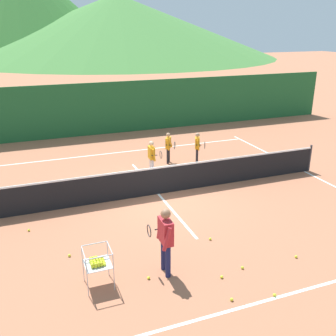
{
  "coord_description": "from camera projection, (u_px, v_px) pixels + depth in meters",
  "views": [
    {
      "loc": [
        -3.9,
        -11.23,
        5.35
      ],
      "look_at": [
        0.28,
        -0.2,
        0.97
      ],
      "focal_mm": 41.13,
      "sensor_mm": 36.0,
      "label": 1
    }
  ],
  "objects": [
    {
      "name": "tennis_net",
      "position": [
        158.0,
        180.0,
        12.83
      ],
      "size": [
        12.56,
        0.08,
        1.05
      ],
      "color": "#333338",
      "rests_on": "ground"
    },
    {
      "name": "line_sideline_east",
      "position": [
        304.0,
        171.0,
        15.01
      ],
      "size": [
        0.08,
        10.77,
        0.01
      ],
      "primitive_type": "cube",
      "color": "white",
      "rests_on": "ground"
    },
    {
      "name": "windscreen_fence",
      "position": [
        105.0,
        109.0,
        19.78
      ],
      "size": [
        26.64,
        0.08,
        2.67
      ],
      "primitive_type": "cube",
      "color": "#1E5B2D",
      "rests_on": "ground"
    },
    {
      "name": "student_1",
      "position": [
        169.0,
        145.0,
        15.7
      ],
      "size": [
        0.42,
        0.7,
        1.28
      ],
      "color": "black",
      "rests_on": "ground"
    },
    {
      "name": "tennis_ball_1",
      "position": [
        296.0,
        257.0,
        9.42
      ],
      "size": [
        0.07,
        0.07,
        0.07
      ],
      "primitive_type": "sphere",
      "color": "yellow",
      "rests_on": "ground"
    },
    {
      "name": "tennis_ball_9",
      "position": [
        29.0,
        230.0,
        10.64
      ],
      "size": [
        0.07,
        0.07,
        0.07
      ],
      "primitive_type": "sphere",
      "color": "yellow",
      "rests_on": "ground"
    },
    {
      "name": "hill_2",
      "position": [
        17.0,
        5.0,
        68.75
      ],
      "size": [
        40.95,
        40.95,
        17.64
      ],
      "primitive_type": "cone",
      "color": "#2D6628",
      "rests_on": "ground"
    },
    {
      "name": "instructor",
      "position": [
        165.0,
        235.0,
        8.53
      ],
      "size": [
        0.42,
        0.74,
        1.62
      ],
      "color": "#191E4C",
      "rests_on": "ground"
    },
    {
      "name": "tennis_ball_5",
      "position": [
        242.0,
        268.0,
        8.99
      ],
      "size": [
        0.07,
        0.07,
        0.07
      ],
      "primitive_type": "sphere",
      "color": "yellow",
      "rests_on": "ground"
    },
    {
      "name": "tennis_ball_3",
      "position": [
        149.0,
        278.0,
        8.63
      ],
      "size": [
        0.07,
        0.07,
        0.07
      ],
      "primitive_type": "sphere",
      "color": "yellow",
      "rests_on": "ground"
    },
    {
      "name": "line_baseline_near",
      "position": [
        253.0,
        304.0,
        7.86
      ],
      "size": [
        12.11,
        0.08,
        0.01
      ],
      "primitive_type": "cube",
      "color": "white",
      "rests_on": "ground"
    },
    {
      "name": "line_baseline_far",
      "position": [
        122.0,
        152.0,
        17.29
      ],
      "size": [
        12.11,
        0.08,
        0.01
      ],
      "primitive_type": "cube",
      "color": "white",
      "rests_on": "ground"
    },
    {
      "name": "hill_0",
      "position": [
        117.0,
        26.0,
        68.85
      ],
      "size": [
        56.54,
        56.54,
        10.6
      ],
      "primitive_type": "cone",
      "color": "#427A38",
      "rests_on": "ground"
    },
    {
      "name": "tennis_ball_7",
      "position": [
        162.0,
        223.0,
        11.02
      ],
      "size": [
        0.07,
        0.07,
        0.07
      ],
      "primitive_type": "sphere",
      "color": "yellow",
      "rests_on": "ground"
    },
    {
      "name": "student_2",
      "position": [
        198.0,
        145.0,
        15.68
      ],
      "size": [
        0.41,
        0.7,
        1.28
      ],
      "color": "black",
      "rests_on": "ground"
    },
    {
      "name": "tennis_ball_2",
      "position": [
        210.0,
        239.0,
        10.2
      ],
      "size": [
        0.07,
        0.07,
        0.07
      ],
      "primitive_type": "sphere",
      "color": "yellow",
      "rests_on": "ground"
    },
    {
      "name": "tennis_ball_6",
      "position": [
        275.0,
        295.0,
        8.08
      ],
      "size": [
        0.07,
        0.07,
        0.07
      ],
      "primitive_type": "sphere",
      "color": "yellow",
      "rests_on": "ground"
    },
    {
      "name": "ground_plane",
      "position": [
        158.0,
        194.0,
        13.0
      ],
      "size": [
        120.0,
        120.0,
        0.0
      ],
      "primitive_type": "plane",
      "color": "#A86647"
    },
    {
      "name": "ball_cart",
      "position": [
        97.0,
        262.0,
        8.22
      ],
      "size": [
        0.58,
        0.58,
        0.9
      ],
      "color": "#B7B7BC",
      "rests_on": "ground"
    },
    {
      "name": "student_0",
      "position": [
        152.0,
        155.0,
        14.34
      ],
      "size": [
        0.41,
        0.66,
        1.35
      ],
      "color": "silver",
      "rests_on": "ground"
    },
    {
      "name": "tennis_ball_8",
      "position": [
        232.0,
        299.0,
        7.94
      ],
      "size": [
        0.07,
        0.07,
        0.07
      ],
      "primitive_type": "sphere",
      "color": "yellow",
      "rests_on": "ground"
    },
    {
      "name": "tennis_ball_4",
      "position": [
        69.0,
        255.0,
        9.47
      ],
      "size": [
        0.07,
        0.07,
        0.07
      ],
      "primitive_type": "sphere",
      "color": "yellow",
      "rests_on": "ground"
    },
    {
      "name": "line_service_center",
      "position": [
        158.0,
        194.0,
        13.0
      ],
      "size": [
        0.08,
        6.27,
        0.01
      ],
      "primitive_type": "cube",
      "color": "white",
      "rests_on": "ground"
    },
    {
      "name": "tennis_ball_0",
      "position": [
        222.0,
        277.0,
        8.66
      ],
      "size": [
        0.07,
        0.07,
        0.07
      ],
      "primitive_type": "sphere",
      "color": "yellow",
      "rests_on": "ground"
    }
  ]
}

